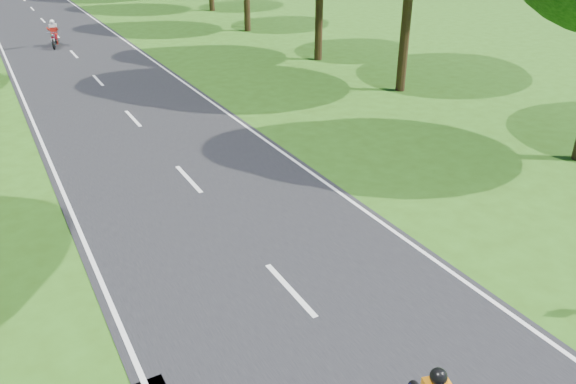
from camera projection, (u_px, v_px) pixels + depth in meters
ground at (346, 351)px, 9.80m from camera, size 160.00×160.00×0.00m
main_road at (24, 0)px, 48.98m from camera, size 7.00×140.00×0.02m
road_markings at (25, 2)px, 47.44m from camera, size 7.40×140.00×0.01m
rider_far_red at (54, 34)px, 31.47m from camera, size 1.00×1.86×1.48m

